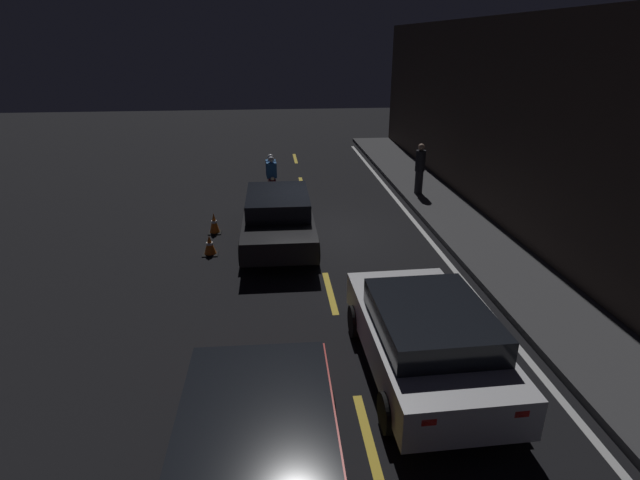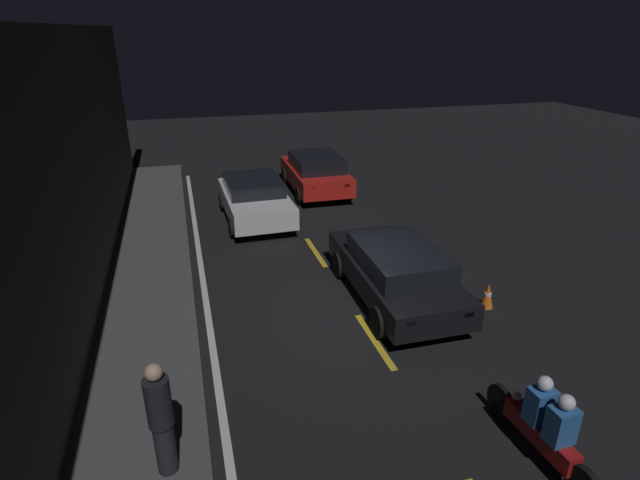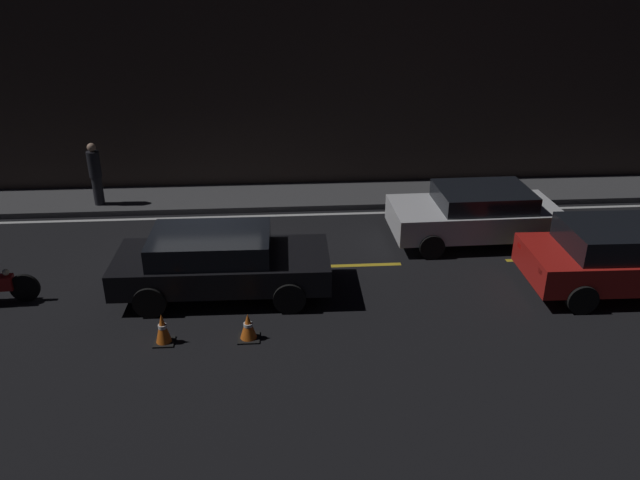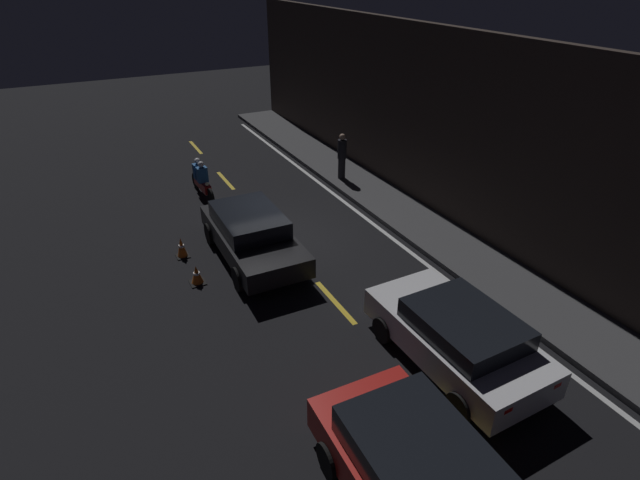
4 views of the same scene
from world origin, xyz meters
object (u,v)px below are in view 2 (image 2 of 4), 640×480
traffic_cone_mid (451,268)px  pedestrian (161,418)px  motorcycle (546,426)px  van_black (396,270)px  traffic_cone_near (488,296)px  sedan_white (255,198)px  taxi_red (316,172)px

traffic_cone_mid → pedestrian: pedestrian is taller
motorcycle → van_black: bearing=-1.5°
motorcycle → traffic_cone_near: size_ratio=3.76×
pedestrian → van_black: bearing=-53.3°
sedan_white → motorcycle: (-11.03, -2.38, -0.10)m
van_black → traffic_cone_mid: 1.98m
sedan_white → pedestrian: bearing=-16.9°
van_black → traffic_cone_near: van_black is taller
van_black → motorcycle: van_black is taller
sedan_white → traffic_cone_mid: size_ratio=7.65×
van_black → pedestrian: pedestrian is taller
sedan_white → traffic_cone_mid: (-5.48, -4.07, -0.48)m
van_black → traffic_cone_mid: bearing=-70.0°
taxi_red → motorcycle: bearing=179.7°
sedan_white → traffic_cone_near: (-7.04, -4.09, -0.44)m
van_black → pedestrian: 6.30m
taxi_red → traffic_cone_near: size_ratio=6.94×
van_black → sedan_white: van_black is taller
sedan_white → taxi_red: bearing=130.4°
taxi_red → traffic_cone_near: taxi_red is taller
van_black → taxi_red: bearing=-2.2°
van_black → traffic_cone_mid: size_ratio=8.36×
van_black → traffic_cone_mid: van_black is taller
taxi_red → sedan_white: bearing=132.6°
motorcycle → traffic_cone_near: 4.36m
traffic_cone_near → motorcycle: bearing=156.7°
traffic_cone_near → pedestrian: (-2.83, 6.88, 0.76)m
taxi_red → motorcycle: taxi_red is taller
taxi_red → motorcycle: size_ratio=1.85×
van_black → traffic_cone_near: bearing=-115.9°
van_black → motorcycle: size_ratio=1.93×
sedan_white → taxi_red: taxi_red is taller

